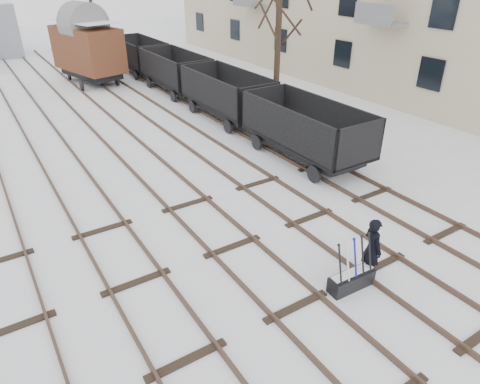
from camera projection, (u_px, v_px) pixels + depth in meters
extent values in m
plane|color=white|center=(296.00, 307.00, 10.58)|extent=(120.00, 120.00, 0.00)
cube|color=black|center=(20.00, 358.00, 9.21)|extent=(1.90, 0.20, 0.08)
cube|color=black|center=(33.00, 150.00, 19.16)|extent=(0.07, 52.00, 0.15)
cube|color=black|center=(66.00, 144.00, 19.84)|extent=(0.07, 52.00, 0.15)
cube|color=black|center=(151.00, 305.00, 10.63)|extent=(1.90, 0.20, 0.08)
cube|color=black|center=(100.00, 137.00, 20.58)|extent=(0.07, 52.00, 0.15)
cube|color=black|center=(129.00, 132.00, 21.26)|extent=(0.07, 52.00, 0.15)
cube|color=black|center=(251.00, 264.00, 12.05)|extent=(1.90, 0.20, 0.08)
cube|color=black|center=(158.00, 126.00, 22.00)|extent=(0.07, 52.00, 0.15)
cube|color=black|center=(183.00, 121.00, 22.68)|extent=(0.07, 52.00, 0.15)
cube|color=black|center=(330.00, 232.00, 13.47)|extent=(1.90, 0.20, 0.08)
cube|color=black|center=(209.00, 116.00, 23.42)|extent=(0.07, 52.00, 0.15)
cube|color=black|center=(231.00, 112.00, 24.10)|extent=(0.07, 52.00, 0.15)
cube|color=black|center=(394.00, 206.00, 14.89)|extent=(1.90, 0.20, 0.08)
cube|color=black|center=(351.00, 281.00, 11.12)|extent=(1.32, 0.48, 0.44)
cube|color=black|center=(352.00, 274.00, 11.01)|extent=(1.31, 0.36, 0.06)
cube|color=silver|center=(352.00, 272.00, 10.99)|extent=(1.26, 0.32, 0.03)
cylinder|color=black|center=(340.00, 265.00, 10.55)|extent=(0.06, 0.32, 1.08)
cylinder|color=silver|center=(347.00, 261.00, 10.66)|extent=(0.06, 0.32, 1.08)
cylinder|color=#0B1097|center=(355.00, 258.00, 10.77)|extent=(0.06, 0.32, 1.08)
cylinder|color=black|center=(362.00, 255.00, 10.88)|extent=(0.06, 0.32, 1.08)
cylinder|color=black|center=(369.00, 252.00, 10.99)|extent=(0.06, 0.32, 1.08)
imported|color=black|center=(372.00, 249.00, 11.23)|extent=(0.56, 0.73, 1.79)
cube|color=black|center=(304.00, 145.00, 18.20)|extent=(1.94, 5.33, 0.40)
cube|color=black|center=(304.00, 140.00, 18.11)|extent=(2.42, 6.06, 0.12)
cube|color=black|center=(284.00, 127.00, 17.17)|extent=(0.10, 6.06, 1.61)
cube|color=black|center=(327.00, 117.00, 18.27)|extent=(0.10, 6.06, 1.61)
cube|color=silver|center=(305.00, 138.00, 18.06)|extent=(2.18, 5.81, 0.06)
cylinder|color=black|center=(314.00, 174.00, 16.39)|extent=(0.12, 0.71, 0.71)
cylinder|color=black|center=(295.00, 133.00, 20.31)|extent=(0.12, 0.71, 0.71)
cube|color=black|center=(227.00, 107.00, 22.95)|extent=(1.94, 5.33, 0.40)
cube|color=black|center=(227.00, 103.00, 22.85)|extent=(2.42, 6.06, 0.12)
cube|color=black|center=(207.00, 91.00, 21.92)|extent=(0.10, 6.06, 1.61)
cube|color=black|center=(245.00, 85.00, 23.02)|extent=(0.10, 6.06, 1.61)
cube|color=silver|center=(227.00, 101.00, 22.80)|extent=(2.18, 5.81, 0.06)
cylinder|color=black|center=(228.00, 126.00, 21.13)|extent=(0.12, 0.71, 0.71)
cylinder|color=black|center=(226.00, 100.00, 25.05)|extent=(0.12, 0.71, 0.71)
cube|color=black|center=(176.00, 82.00, 27.69)|extent=(1.94, 5.33, 0.40)
cube|color=black|center=(176.00, 79.00, 27.59)|extent=(2.42, 6.06, 0.12)
cube|color=black|center=(158.00, 68.00, 26.66)|extent=(0.10, 6.06, 1.61)
cube|color=black|center=(191.00, 64.00, 27.76)|extent=(0.10, 6.06, 1.61)
cube|color=silver|center=(176.00, 77.00, 27.55)|extent=(2.18, 5.81, 0.06)
cylinder|color=black|center=(173.00, 96.00, 25.87)|extent=(0.12, 0.71, 0.71)
cylinder|color=black|center=(179.00, 78.00, 29.80)|extent=(0.12, 0.71, 0.71)
cube|color=black|center=(140.00, 64.00, 32.43)|extent=(1.94, 5.33, 0.40)
cube|color=black|center=(140.00, 61.00, 32.34)|extent=(2.42, 6.06, 0.12)
cube|color=black|center=(123.00, 52.00, 31.40)|extent=(0.10, 6.06, 1.61)
cube|color=black|center=(153.00, 49.00, 32.50)|extent=(0.10, 6.06, 1.61)
cube|color=silver|center=(140.00, 60.00, 32.29)|extent=(2.18, 5.81, 0.06)
cylinder|color=black|center=(136.00, 75.00, 30.62)|extent=(0.12, 0.71, 0.71)
cylinder|color=black|center=(145.00, 62.00, 34.54)|extent=(0.12, 0.71, 0.71)
cube|color=black|center=(92.00, 73.00, 29.74)|extent=(3.16, 5.08, 0.43)
cube|color=#4B2016|center=(88.00, 49.00, 28.98)|extent=(3.82, 5.83, 2.79)
cube|color=silver|center=(83.00, 21.00, 28.13)|extent=(3.50, 5.51, 0.04)
cylinder|color=black|center=(82.00, 85.00, 28.07)|extent=(0.13, 0.75, 0.75)
cylinder|color=black|center=(102.00, 71.00, 31.73)|extent=(0.13, 0.75, 0.75)
cylinder|color=black|center=(277.00, 58.00, 21.09)|extent=(0.30, 0.30, 6.65)
cylinder|color=black|center=(91.00, 3.00, 38.36)|extent=(0.30, 0.30, 8.43)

